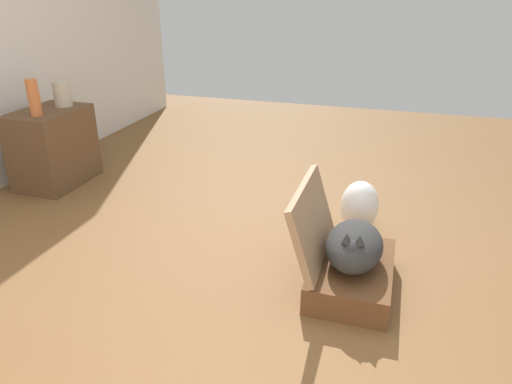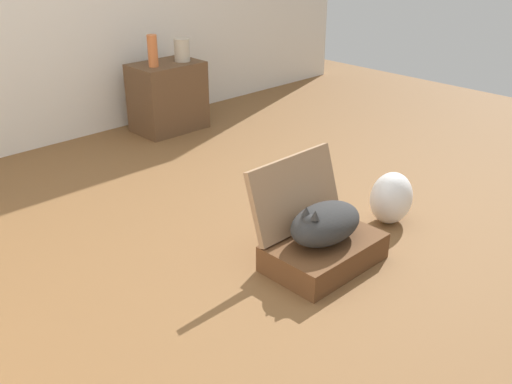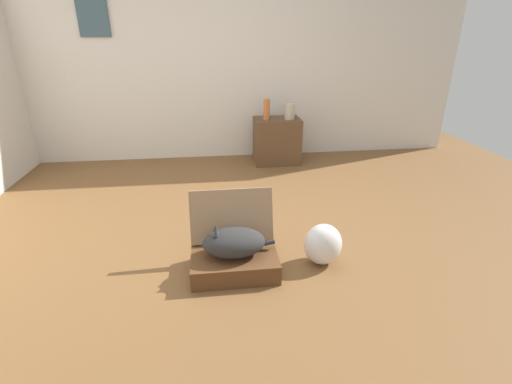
{
  "view_description": "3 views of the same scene",
  "coord_description": "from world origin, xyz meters",
  "px_view_note": "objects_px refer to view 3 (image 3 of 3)",
  "views": [
    {
      "loc": [
        -2.1,
        -0.64,
        1.44
      ],
      "look_at": [
        -0.06,
        -0.01,
        0.49
      ],
      "focal_mm": 32.97,
      "sensor_mm": 36.0,
      "label": 1
    },
    {
      "loc": [
        -2.1,
        -2.15,
        1.66
      ],
      "look_at": [
        -0.15,
        -0.12,
        0.33
      ],
      "focal_mm": 40.59,
      "sensor_mm": 36.0,
      "label": 2
    },
    {
      "loc": [
        -0.15,
        -2.71,
        1.6
      ],
      "look_at": [
        0.18,
        -0.09,
        0.44
      ],
      "focal_mm": 25.78,
      "sensor_mm": 36.0,
      "label": 3
    }
  ],
  "objects_px": {
    "side_table": "(277,141)",
    "vase_tall": "(267,109)",
    "plastic_bag_white": "(323,244)",
    "suitcase_base": "(235,263)",
    "cat": "(233,242)",
    "vase_short": "(290,112)"
  },
  "relations": [
    {
      "from": "cat",
      "to": "vase_tall",
      "type": "bearing_deg",
      "value": 75.89
    },
    {
      "from": "cat",
      "to": "vase_short",
      "type": "bearing_deg",
      "value": 69.34
    },
    {
      "from": "side_table",
      "to": "vase_tall",
      "type": "relative_size",
      "value": 2.28
    },
    {
      "from": "suitcase_base",
      "to": "vase_tall",
      "type": "xyz_separation_m",
      "value": [
        0.58,
        2.32,
        0.63
      ]
    },
    {
      "from": "suitcase_base",
      "to": "side_table",
      "type": "height_order",
      "value": "side_table"
    },
    {
      "from": "cat",
      "to": "vase_tall",
      "type": "relative_size",
      "value": 2.04
    },
    {
      "from": "side_table",
      "to": "vase_tall",
      "type": "bearing_deg",
      "value": -164.37
    },
    {
      "from": "suitcase_base",
      "to": "vase_short",
      "type": "bearing_deg",
      "value": 69.45
    },
    {
      "from": "vase_tall",
      "to": "vase_short",
      "type": "relative_size",
      "value": 1.35
    },
    {
      "from": "cat",
      "to": "vase_short",
      "type": "relative_size",
      "value": 2.76
    },
    {
      "from": "side_table",
      "to": "vase_short",
      "type": "bearing_deg",
      "value": -16.38
    },
    {
      "from": "suitcase_base",
      "to": "plastic_bag_white",
      "type": "bearing_deg",
      "value": 3.01
    },
    {
      "from": "suitcase_base",
      "to": "side_table",
      "type": "distance_m",
      "value": 2.48
    },
    {
      "from": "vase_short",
      "to": "plastic_bag_white",
      "type": "bearing_deg",
      "value": -95.32
    },
    {
      "from": "side_table",
      "to": "suitcase_base",
      "type": "bearing_deg",
      "value": -107.04
    },
    {
      "from": "side_table",
      "to": "vase_short",
      "type": "distance_m",
      "value": 0.41
    },
    {
      "from": "suitcase_base",
      "to": "vase_short",
      "type": "xyz_separation_m",
      "value": [
        0.87,
        2.32,
        0.6
      ]
    },
    {
      "from": "cat",
      "to": "plastic_bag_white",
      "type": "bearing_deg",
      "value": 2.95
    },
    {
      "from": "side_table",
      "to": "vase_tall",
      "type": "xyz_separation_m",
      "value": [
        -0.15,
        -0.04,
        0.42
      ]
    },
    {
      "from": "plastic_bag_white",
      "to": "vase_short",
      "type": "bearing_deg",
      "value": 84.68
    },
    {
      "from": "vase_tall",
      "to": "plastic_bag_white",
      "type": "bearing_deg",
      "value": -88.04
    },
    {
      "from": "cat",
      "to": "plastic_bag_white",
      "type": "relative_size",
      "value": 1.63
    }
  ]
}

